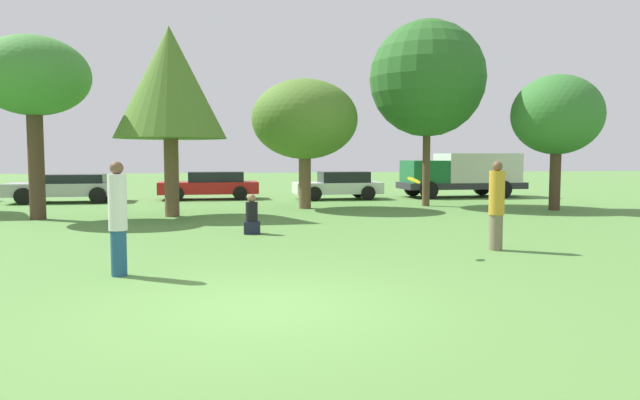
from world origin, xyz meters
The scene contains 14 objects.
ground_plane centered at (0.00, 0.00, 0.00)m, with size 120.00×120.00×0.00m, color #54843D.
person_thrower centered at (-2.28, 2.35, 0.97)m, with size 0.30×0.30×1.89m.
person_catcher centered at (5.04, 3.78, 0.95)m, with size 0.32×0.32×1.86m.
frisbee centered at (3.12, 3.42, 1.50)m, with size 0.29×0.27×0.18m.
bystander_sitting centered at (0.13, 7.19, 0.42)m, with size 0.40×0.34×1.01m.
tree_1 centered at (-6.26, 11.62, 4.34)m, with size 3.39×3.39×5.62m.
tree_2 centered at (-2.23, 11.83, 4.28)m, with size 3.58×3.58×6.10m.
tree_3 centered at (2.43, 13.98, 3.30)m, with size 3.94×3.94×4.80m.
tree_4 centered at (7.28, 14.30, 4.94)m, with size 4.48×4.48×7.20m.
tree_5 centered at (11.31, 11.89, 3.42)m, with size 3.22×3.22×4.88m.
parked_car_silver centered at (-7.07, 18.43, 0.65)m, with size 4.65×2.23×1.19m.
parked_car_red centered at (-1.16, 19.25, 0.65)m, with size 4.47×1.94×1.25m.
parked_car_white centered at (4.61, 18.34, 0.65)m, with size 3.97×1.98×1.25m.
delivery_truck_green centered at (10.71, 18.76, 1.16)m, with size 5.92×2.51×2.08m.
Camera 1 is at (-0.56, -7.50, 1.98)m, focal length 32.62 mm.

